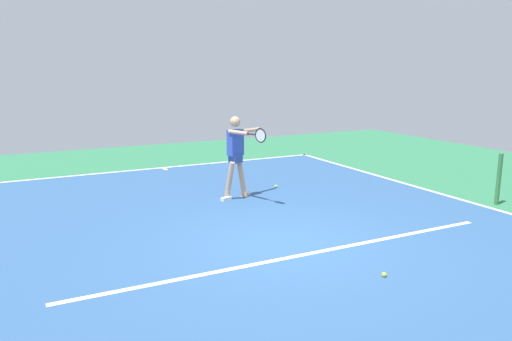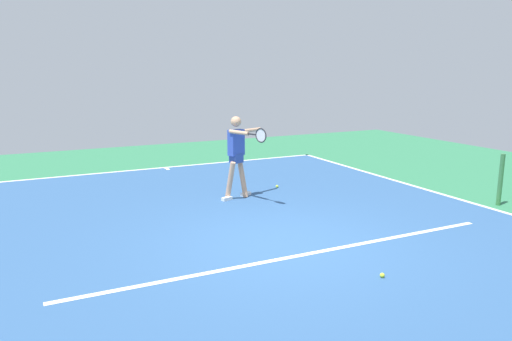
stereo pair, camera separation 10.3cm
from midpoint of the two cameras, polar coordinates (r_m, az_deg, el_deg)
name	(u,v)px [view 1 (the left image)]	position (r m, az deg, el deg)	size (l,w,h in m)	color
ground_plane	(283,243)	(8.02, 2.80, -8.37)	(22.44, 22.44, 0.00)	#2D754C
court_surface	(283,243)	(8.02, 2.80, -8.35)	(9.56, 13.79, 0.00)	#2D5484
court_line_baseline_near	(163,168)	(14.16, -10.95, 0.33)	(9.56, 0.10, 0.01)	white
court_line_sideline_left	(485,206)	(11.04, 24.75, -3.79)	(0.10, 13.79, 0.01)	white
court_line_service	(303,255)	(7.53, 5.08, -9.72)	(7.17, 0.10, 0.01)	white
court_line_centre_mark	(165,169)	(13.98, -10.73, 0.18)	(0.10, 0.30, 0.01)	white
net_post	(499,179)	(11.19, 26.11, -0.91)	(0.09, 0.09, 1.07)	#38753D
tennis_player	(237,151)	(10.45, -2.52, 2.23)	(1.09, 1.32, 1.78)	tan
tennis_ball_near_player	(276,186)	(11.60, 2.07, -1.83)	(0.07, 0.07, 0.07)	#C6E53D
tennis_ball_by_sideline	(384,275)	(6.97, 14.24, -11.64)	(0.07, 0.07, 0.07)	#CCE033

